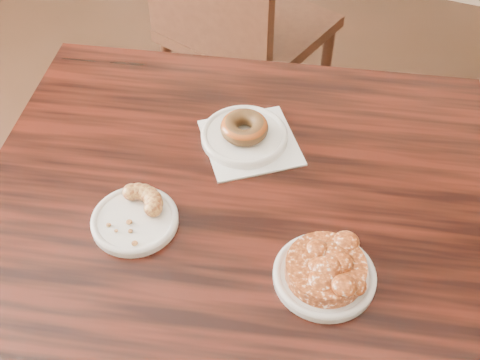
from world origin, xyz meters
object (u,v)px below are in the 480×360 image
at_px(glazed_donut, 244,127).
at_px(cafe_table, 234,331).
at_px(chair_far, 249,28).
at_px(cruller_fragment, 133,213).
at_px(apple_fritter, 326,266).

bearing_deg(glazed_donut, cafe_table, -74.07).
bearing_deg(cafe_table, chair_far, 95.93).
xyz_separation_m(glazed_donut, cruller_fragment, (-0.10, -0.26, -0.01)).
relative_size(glazed_donut, apple_fritter, 0.54).
distance_m(cafe_table, chair_far, 1.05).
height_order(apple_fritter, cruller_fragment, apple_fritter).
bearing_deg(chair_far, cafe_table, 125.12).
height_order(cafe_table, apple_fritter, apple_fritter).
relative_size(cafe_table, glazed_donut, 10.15).
height_order(cafe_table, chair_far, chair_far).
bearing_deg(cafe_table, cruller_fragment, -172.45).
relative_size(apple_fritter, cruller_fragment, 1.62).
xyz_separation_m(chair_far, glazed_donut, (0.29, -0.78, 0.33)).
bearing_deg(chair_far, cruller_fragment, 116.14).
relative_size(cafe_table, apple_fritter, 5.43).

